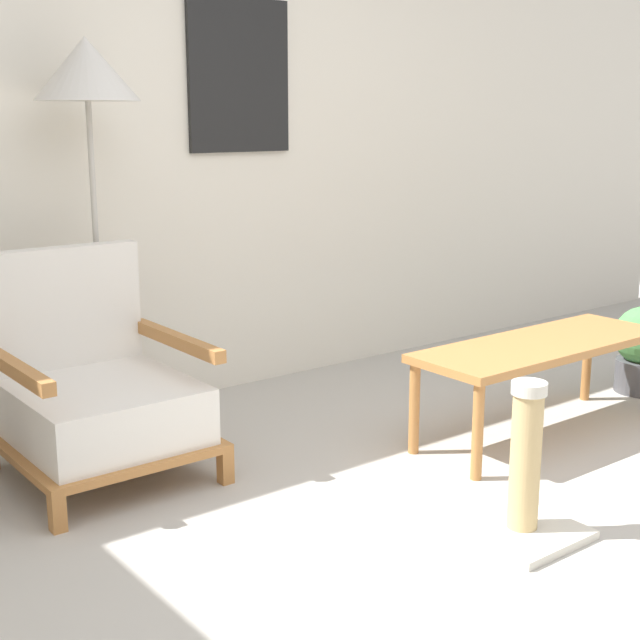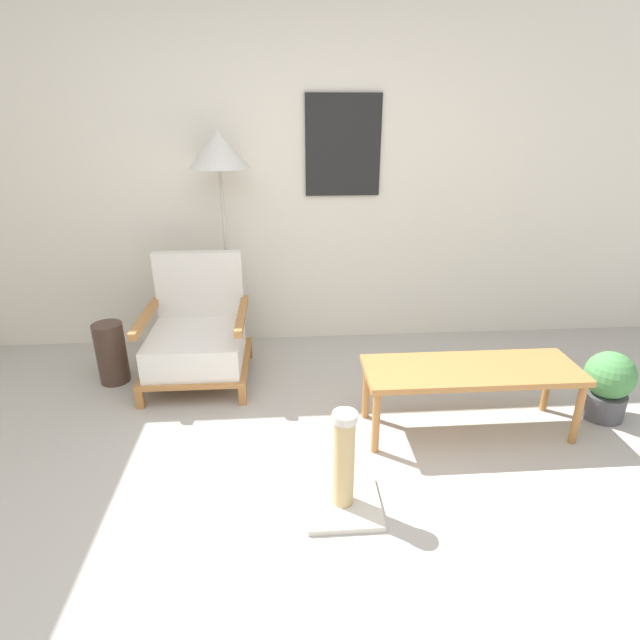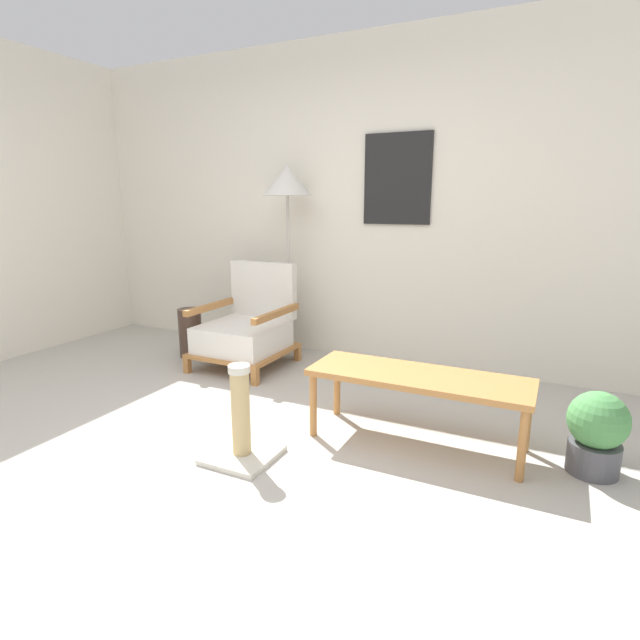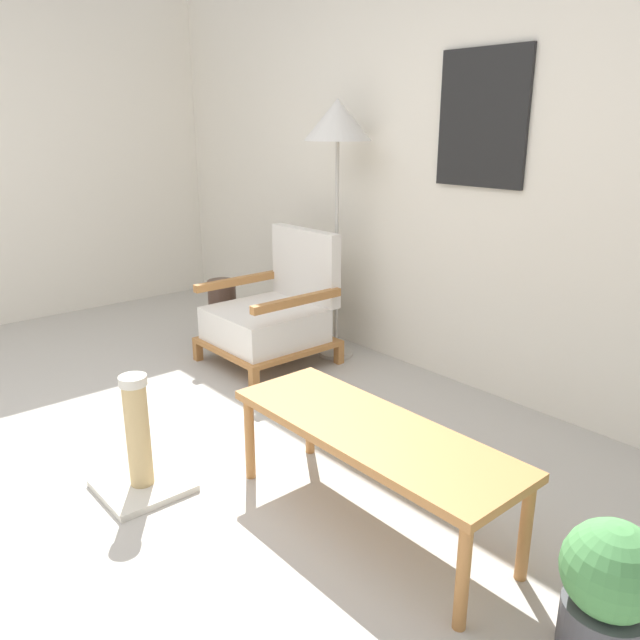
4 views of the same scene
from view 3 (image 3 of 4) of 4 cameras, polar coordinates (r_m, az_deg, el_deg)
ground_plane at (r=2.77m, az=-17.12°, el=-16.82°), size 14.00×14.00×0.00m
wall_back at (r=4.43m, az=3.48°, el=13.08°), size 8.00×0.09×2.70m
armchair at (r=4.28m, az=-8.38°, el=-1.00°), size 0.71×0.73×0.86m
floor_lamp at (r=4.37m, az=-3.75°, el=14.88°), size 0.43×0.43×1.67m
coffee_table at (r=2.90m, az=11.16°, el=-6.96°), size 1.24×0.43×0.42m
vase at (r=4.65m, az=-14.60°, el=-1.42°), size 0.20×0.20×0.44m
potted_plant at (r=2.96m, az=29.07°, el=-11.04°), size 0.30×0.30×0.44m
scratching_post at (r=2.79m, az=-8.98°, el=-12.15°), size 0.36×0.36×0.53m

